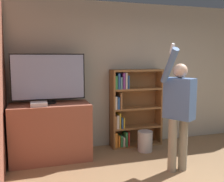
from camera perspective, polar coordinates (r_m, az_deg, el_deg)
name	(u,v)px	position (r m, az deg, el deg)	size (l,w,h in m)	color
wall_back	(139,75)	(5.16, 5.92, 3.52)	(6.87, 0.06, 2.70)	#B2AD9E
tv_ledge	(51,132)	(4.49, -13.23, -8.68)	(1.29, 0.61, 0.94)	#93513D
television	(49,78)	(4.39, -13.64, 2.79)	(1.18, 0.22, 0.81)	black
game_console	(39,104)	(4.24, -15.63, -2.76)	(0.25, 0.22, 0.06)	silver
bookshelf	(131,109)	(5.00, 4.18, -3.87)	(0.99, 0.28, 1.47)	brown
person	(179,107)	(3.96, 14.42, -3.46)	(0.57, 0.54, 1.89)	gray
waste_bin	(145,141)	(4.86, 7.20, -10.78)	(0.27, 0.27, 0.37)	#B7B7BC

